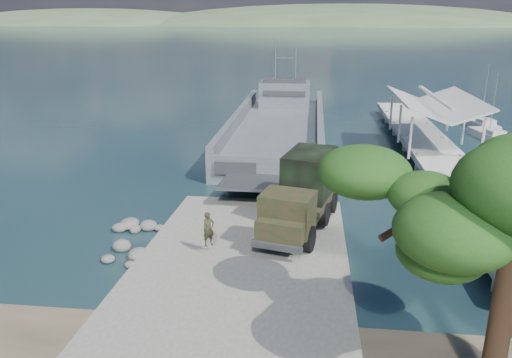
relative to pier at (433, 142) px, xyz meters
The scene contains 11 objects.
ground 22.89m from the pier, 124.71° to the right, with size 1400.00×1400.00×0.00m, color #19323D.
boat_ramp 23.70m from the pier, 123.33° to the right, with size 10.00×18.00×0.50m, color slate.
shoreline_rocks 26.55m from the pier, 136.42° to the right, with size 3.20×5.60×0.90m, color #595A57, non-canonical shape.
distant_headlands 542.50m from the pier, 86.09° to the left, with size 1000.00×240.00×48.00m, color #3D5837, non-canonical shape.
pier is the anchor object (origin of this frame).
landing_craft 14.37m from the pier, 155.98° to the left, with size 8.40×32.96×9.77m.
military_truck 18.76m from the pier, 123.39° to the right, with size 4.36×8.59×3.82m.
soldier 24.43m from the pier, 127.04° to the right, with size 0.62×0.41×1.71m, color black.
sailboat_near 11.19m from the pier, 49.23° to the left, with size 2.71×5.60×6.56m.
sailboat_far 15.70m from the pier, 59.31° to the left, with size 2.54×5.88×6.92m.
overhang_tree 28.05m from the pier, 99.94° to the right, with size 8.68×7.99×7.88m.
Camera 1 is at (3.05, -22.34, 11.57)m, focal length 35.00 mm.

